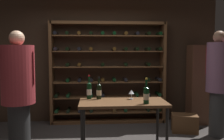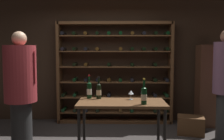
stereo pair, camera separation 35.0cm
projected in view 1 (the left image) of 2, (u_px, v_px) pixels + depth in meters
name	position (u px, v px, depth m)	size (l,w,h in m)	color
back_wall	(100.00, 59.00, 5.45)	(5.24, 0.10, 2.78)	#3D2B1E
wine_rack	(108.00, 72.00, 5.27)	(2.48, 0.32, 2.19)	brown
tasting_table	(123.00, 107.00, 3.56)	(1.28, 0.61, 0.82)	brown
person_guest_blue_shirt	(218.00, 79.00, 4.37)	(0.42, 0.42, 1.92)	#303030
person_guest_khaki	(18.00, 88.00, 3.56)	(0.49, 0.48, 1.86)	#262626
wine_crate	(185.00, 123.00, 4.69)	(0.48, 0.34, 0.34)	brown
display_cabinet	(199.00, 85.00, 5.20)	(0.44, 0.36, 1.69)	#4C2D1E
wine_bottle_amber_reserve	(99.00, 91.00, 3.73)	(0.08, 0.08, 0.34)	black
wine_bottle_green_slim	(89.00, 90.00, 3.74)	(0.08, 0.08, 0.37)	black
wine_bottle_red_label	(146.00, 95.00, 3.39)	(0.08, 0.08, 0.36)	black
wine_glass_stemmed_right	(131.00, 92.00, 3.72)	(0.08, 0.08, 0.14)	silver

